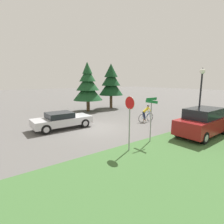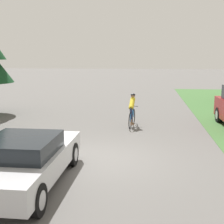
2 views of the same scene
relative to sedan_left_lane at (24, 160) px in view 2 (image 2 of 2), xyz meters
The scene contains 3 objects.
ground_plane 2.77m from the sedan_left_lane, 53.18° to the left, with size 140.00×140.00×0.00m, color #5B5956.
sedan_left_lane is the anchor object (origin of this frame).
cyclist 7.39m from the sedan_left_lane, 71.51° to the left, with size 0.44×1.73×1.54m.
Camera 2 is at (1.46, -9.37, 3.26)m, focal length 50.00 mm.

